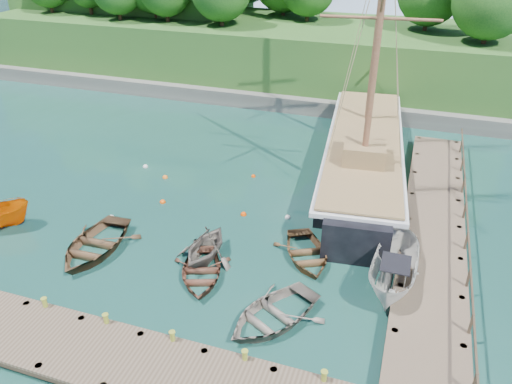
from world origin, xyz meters
TOP-DOWN VIEW (x-y plane):
  - ground at (0.00, 0.00)m, footprint 160.00×160.00m
  - dock_near at (2.00, -6.50)m, footprint 20.00×3.20m
  - dock_east at (11.50, 7.00)m, footprint 3.20×24.00m
  - bollard_0 at (-4.00, -5.10)m, footprint 0.26×0.26m
  - bollard_1 at (-1.00, -5.10)m, footprint 0.26×0.26m
  - bollard_2 at (2.00, -5.10)m, footprint 0.26×0.26m
  - bollard_3 at (5.00, -5.10)m, footprint 0.26×0.26m
  - rowboat_0 at (-4.89, -0.32)m, footprint 3.75×5.14m
  - rowboat_1 at (0.78, 0.88)m, footprint 3.23×3.68m
  - rowboat_2 at (1.13, -0.54)m, footprint 4.05×4.73m
  - rowboat_3 at (5.21, -2.24)m, footprint 5.15×5.65m
  - rowboat_4 at (5.56, 2.50)m, footprint 4.50×5.02m
  - cabin_boat_white at (9.85, 1.55)m, footprint 2.37×5.58m
  - schooner at (6.84, 12.75)m, footprint 6.70×26.57m
  - mooring_buoy_0 at (-5.85, 2.64)m, footprint 0.35×0.35m
  - mooring_buoy_1 at (-3.90, 5.13)m, footprint 0.36×0.36m
  - mooring_buoy_2 at (1.17, 5.35)m, footprint 0.35×0.35m
  - mooring_buoy_3 at (3.67, 5.84)m, footprint 0.34×0.34m
  - mooring_buoy_4 at (-5.24, 8.01)m, footprint 0.36×0.36m
  - mooring_buoy_5 at (0.19, 10.00)m, footprint 0.28×0.28m
  - mooring_buoy_6 at (-7.25, 8.99)m, footprint 0.35×0.35m
  - headland at (-12.88, 31.36)m, footprint 51.00×19.31m

SIDE VIEW (x-z plane):
  - ground at x=0.00m, z-range 0.00..0.00m
  - bollard_0 at x=-4.00m, z-range -0.23..0.23m
  - bollard_1 at x=-1.00m, z-range -0.23..0.23m
  - bollard_2 at x=2.00m, z-range -0.23..0.23m
  - bollard_3 at x=5.00m, z-range -0.23..0.23m
  - rowboat_0 at x=-4.89m, z-range -0.52..0.52m
  - rowboat_1 at x=0.78m, z-range -0.92..0.92m
  - rowboat_2 at x=1.13m, z-range -0.41..0.41m
  - rowboat_3 at x=5.21m, z-range -0.48..0.48m
  - rowboat_4 at x=5.56m, z-range -0.43..0.43m
  - cabin_boat_white at x=9.85m, z-range -1.06..1.06m
  - mooring_buoy_0 at x=-5.85m, z-range -0.18..0.18m
  - mooring_buoy_1 at x=-3.90m, z-range -0.18..0.18m
  - mooring_buoy_2 at x=1.17m, z-range -0.17..0.17m
  - mooring_buoy_3 at x=3.67m, z-range -0.17..0.17m
  - mooring_buoy_4 at x=-5.24m, z-range -0.18..0.18m
  - mooring_buoy_5 at x=0.19m, z-range -0.14..0.14m
  - mooring_buoy_6 at x=-7.25m, z-range -0.17..0.17m
  - dock_near at x=2.00m, z-range -0.12..0.98m
  - dock_east at x=11.50m, z-range -0.12..0.98m
  - schooner at x=6.84m, z-range -8.58..10.72m
  - headland at x=-12.88m, z-range -0.91..11.99m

